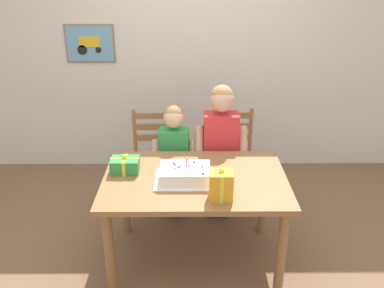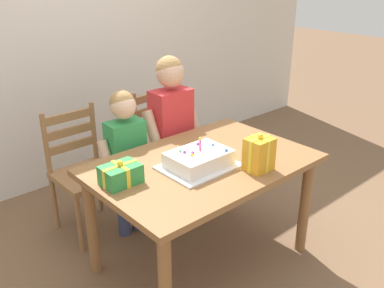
{
  "view_description": "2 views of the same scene",
  "coord_description": "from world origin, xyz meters",
  "px_view_note": "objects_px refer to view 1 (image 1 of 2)",
  "views": [
    {
      "loc": [
        -0.04,
        -2.7,
        2.22
      ],
      "look_at": [
        -0.02,
        0.13,
        0.95
      ],
      "focal_mm": 38.87,
      "sensor_mm": 36.0,
      "label": 1
    },
    {
      "loc": [
        -1.6,
        -1.71,
        1.86
      ],
      "look_at": [
        -0.05,
        0.05,
        0.86
      ],
      "focal_mm": 39.49,
      "sensor_mm": 36.0,
      "label": 2
    }
  ],
  "objects_px": {
    "gift_box_beside_cake": "(125,165)",
    "child_younger": "(174,152)",
    "gift_box_red_large": "(221,186)",
    "dining_table": "(195,189)",
    "child_older": "(221,141)",
    "birthday_cake": "(185,174)",
    "chair_left": "(154,159)",
    "chair_right": "(233,159)"
  },
  "relations": [
    {
      "from": "gift_box_beside_cake",
      "to": "child_younger",
      "type": "xyz_separation_m",
      "value": [
        0.35,
        0.5,
        -0.13
      ]
    },
    {
      "from": "gift_box_red_large",
      "to": "dining_table",
      "type": "bearing_deg",
      "value": 119.85
    },
    {
      "from": "gift_box_beside_cake",
      "to": "child_older",
      "type": "height_order",
      "value": "child_older"
    },
    {
      "from": "dining_table",
      "to": "child_older",
      "type": "bearing_deg",
      "value": 68.76
    },
    {
      "from": "dining_table",
      "to": "birthday_cake",
      "type": "height_order",
      "value": "birthday_cake"
    },
    {
      "from": "child_older",
      "to": "birthday_cake",
      "type": "bearing_deg",
      "value": -115.49
    },
    {
      "from": "gift_box_beside_cake",
      "to": "chair_left",
      "type": "relative_size",
      "value": 0.23
    },
    {
      "from": "chair_right",
      "to": "child_older",
      "type": "distance_m",
      "value": 0.43
    },
    {
      "from": "birthday_cake",
      "to": "child_older",
      "type": "bearing_deg",
      "value": 64.51
    },
    {
      "from": "gift_box_beside_cake",
      "to": "birthday_cake",
      "type": "bearing_deg",
      "value": -16.81
    },
    {
      "from": "gift_box_beside_cake",
      "to": "child_younger",
      "type": "distance_m",
      "value": 0.63
    },
    {
      "from": "gift_box_red_large",
      "to": "child_older",
      "type": "relative_size",
      "value": 0.18
    },
    {
      "from": "chair_left",
      "to": "child_younger",
      "type": "height_order",
      "value": "child_younger"
    },
    {
      "from": "dining_table",
      "to": "child_younger",
      "type": "xyz_separation_m",
      "value": [
        -0.17,
        0.6,
        0.03
      ]
    },
    {
      "from": "dining_table",
      "to": "child_younger",
      "type": "bearing_deg",
      "value": 106.26
    },
    {
      "from": "birthday_cake",
      "to": "child_older",
      "type": "relative_size",
      "value": 0.35
    },
    {
      "from": "child_older",
      "to": "gift_box_red_large",
      "type": "bearing_deg",
      "value": -93.96
    },
    {
      "from": "gift_box_beside_cake",
      "to": "chair_right",
      "type": "bearing_deg",
      "value": 40.36
    },
    {
      "from": "dining_table",
      "to": "chair_right",
      "type": "relative_size",
      "value": 1.47
    },
    {
      "from": "chair_right",
      "to": "child_younger",
      "type": "distance_m",
      "value": 0.64
    },
    {
      "from": "gift_box_red_large",
      "to": "gift_box_beside_cake",
      "type": "distance_m",
      "value": 0.8
    },
    {
      "from": "child_older",
      "to": "child_younger",
      "type": "distance_m",
      "value": 0.42
    },
    {
      "from": "dining_table",
      "to": "gift_box_red_large",
      "type": "distance_m",
      "value": 0.4
    },
    {
      "from": "dining_table",
      "to": "child_older",
      "type": "relative_size",
      "value": 1.07
    },
    {
      "from": "dining_table",
      "to": "chair_left",
      "type": "distance_m",
      "value": 0.96
    },
    {
      "from": "birthday_cake",
      "to": "gift_box_red_large",
      "type": "distance_m",
      "value": 0.35
    },
    {
      "from": "chair_right",
      "to": "child_younger",
      "type": "xyz_separation_m",
      "value": [
        -0.55,
        -0.27,
        0.2
      ]
    },
    {
      "from": "chair_right",
      "to": "child_younger",
      "type": "height_order",
      "value": "child_younger"
    },
    {
      "from": "chair_right",
      "to": "birthday_cake",
      "type": "bearing_deg",
      "value": -116.3
    },
    {
      "from": "chair_right",
      "to": "chair_left",
      "type": "bearing_deg",
      "value": 179.99
    },
    {
      "from": "gift_box_beside_cake",
      "to": "chair_right",
      "type": "xyz_separation_m",
      "value": [
        0.9,
        0.77,
        -0.33
      ]
    },
    {
      "from": "gift_box_red_large",
      "to": "gift_box_beside_cake",
      "type": "bearing_deg",
      "value": 150.64
    },
    {
      "from": "dining_table",
      "to": "chair_left",
      "type": "xyz_separation_m",
      "value": [
        -0.38,
        0.86,
        -0.17
      ]
    },
    {
      "from": "gift_box_red_large",
      "to": "birthday_cake",
      "type": "bearing_deg",
      "value": 133.54
    },
    {
      "from": "gift_box_beside_cake",
      "to": "chair_left",
      "type": "height_order",
      "value": "chair_left"
    },
    {
      "from": "birthday_cake",
      "to": "chair_right",
      "type": "bearing_deg",
      "value": 63.7
    },
    {
      "from": "birthday_cake",
      "to": "child_younger",
      "type": "xyz_separation_m",
      "value": [
        -0.1,
        0.64,
        -0.12
      ]
    },
    {
      "from": "gift_box_beside_cake",
      "to": "chair_right",
      "type": "distance_m",
      "value": 1.23
    },
    {
      "from": "chair_right",
      "to": "child_older",
      "type": "height_order",
      "value": "child_older"
    },
    {
      "from": "chair_left",
      "to": "child_younger",
      "type": "bearing_deg",
      "value": -52.48
    },
    {
      "from": "dining_table",
      "to": "birthday_cake",
      "type": "relative_size",
      "value": 3.08
    },
    {
      "from": "birthday_cake",
      "to": "chair_left",
      "type": "distance_m",
      "value": 1.01
    }
  ]
}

